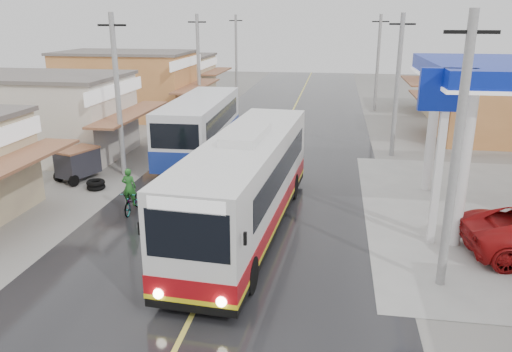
# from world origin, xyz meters

# --- Properties ---
(ground) EXTENTS (120.00, 120.00, 0.00)m
(ground) POSITION_xyz_m (0.00, 0.00, 0.00)
(ground) COLOR slate
(ground) RESTS_ON ground
(road) EXTENTS (12.00, 90.00, 0.02)m
(road) POSITION_xyz_m (0.00, 15.00, 0.01)
(road) COLOR black
(road) RESTS_ON ground
(centre_line) EXTENTS (0.15, 90.00, 0.01)m
(centre_line) POSITION_xyz_m (0.00, 15.00, 0.02)
(centre_line) COLOR #D8CC4C
(centre_line) RESTS_ON road
(shopfronts_left) EXTENTS (11.00, 44.00, 5.20)m
(shopfronts_left) POSITION_xyz_m (-13.00, 18.00, 0.00)
(shopfronts_left) COLOR tan
(shopfronts_left) RESTS_ON ground
(utility_poles_left) EXTENTS (1.60, 50.00, 8.00)m
(utility_poles_left) POSITION_xyz_m (-7.00, 16.00, 0.00)
(utility_poles_left) COLOR gray
(utility_poles_left) RESTS_ON ground
(utility_poles_right) EXTENTS (1.60, 36.00, 8.00)m
(utility_poles_right) POSITION_xyz_m (7.00, 15.00, 0.00)
(utility_poles_right) COLOR gray
(utility_poles_right) RESTS_ON ground
(coach_bus) EXTENTS (3.61, 12.61, 3.89)m
(coach_bus) POSITION_xyz_m (0.50, 3.05, 1.88)
(coach_bus) COLOR silver
(coach_bus) RESTS_ON road
(second_bus) EXTENTS (2.96, 10.17, 3.36)m
(second_bus) POSITION_xyz_m (-3.97, 12.99, 1.81)
(second_bus) COLOR silver
(second_bus) RESTS_ON road
(cyclist) EXTENTS (0.75, 1.85, 1.95)m
(cyclist) POSITION_xyz_m (-4.56, 4.14, 0.64)
(cyclist) COLOR black
(cyclist) RESTS_ON ground
(tricycle_near) EXTENTS (1.95, 2.43, 1.61)m
(tricycle_near) POSITION_xyz_m (-8.87, 7.81, 0.92)
(tricycle_near) COLOR #26262D
(tricycle_near) RESTS_ON ground
(tricycle_far) EXTENTS (1.74, 2.25, 1.53)m
(tricycle_far) POSITION_xyz_m (-9.44, 12.16, 0.87)
(tricycle_far) COLOR #26262D
(tricycle_far) RESTS_ON ground
(tyre_stack) EXTENTS (0.86, 0.86, 0.44)m
(tyre_stack) POSITION_xyz_m (-7.39, 6.63, 0.22)
(tyre_stack) COLOR black
(tyre_stack) RESTS_ON ground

